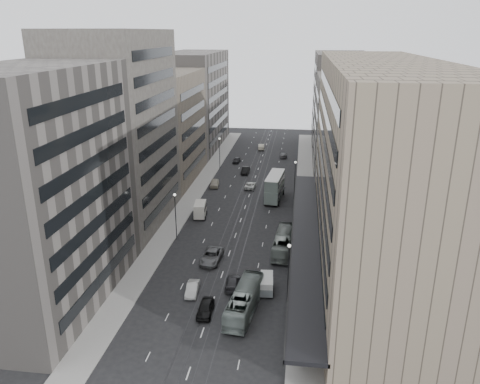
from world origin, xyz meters
The scene contains 30 objects.
ground centered at (0.00, 0.00, 0.00)m, with size 220.00×220.00×0.00m, color black.
sidewalk_right centered at (12.00, 37.50, 0.07)m, with size 4.00×125.00×0.15m, color gray.
sidewalk_left centered at (-12.00, 37.50, 0.07)m, with size 4.00×125.00×0.15m, color gray.
department_store centered at (21.45, 8.00, 14.95)m, with size 19.20×60.00×30.00m.
building_right_mid centered at (21.50, 52.00, 12.00)m, with size 15.00×28.00×24.00m, color #44403B.
building_right_far centered at (21.50, 82.00, 14.00)m, with size 15.00×32.00×28.00m, color slate.
building_left_a centered at (-21.50, -8.00, 15.00)m, with size 15.00×28.00×30.00m, color slate.
building_left_b centered at (-21.50, 19.00, 17.00)m, with size 15.00×26.00×34.00m, color #44403B.
building_left_c centered at (-21.50, 46.00, 12.50)m, with size 15.00×28.00×25.00m, color #685E51.
building_left_d centered at (-21.50, 79.00, 14.00)m, with size 15.00×38.00×28.00m, color slate.
lamp_right_near centered at (9.70, -5.00, 5.20)m, with size 0.44×0.44×8.32m.
lamp_right_far centered at (9.70, 35.00, 5.20)m, with size 0.44×0.44×8.32m.
lamp_left_near centered at (-9.70, 12.00, 5.20)m, with size 0.44×0.44×8.32m.
lamp_left_far centered at (-9.70, 55.00, 5.20)m, with size 0.44×0.44×8.32m.
bus_near centered at (4.39, -7.93, 1.59)m, with size 2.67×11.43×3.18m, color gray.
bus_far centered at (8.50, 9.93, 1.55)m, with size 2.61×11.16×3.11m, color gray.
double_decker centered at (5.60, 34.23, 2.95)m, with size 3.89×10.23×5.47m.
vw_microbus centered at (6.79, -2.82, 1.24)m, with size 2.13×4.24×2.23m.
panel_van centered at (-7.86, 22.53, 1.58)m, with size 2.64×4.75×2.87m.
sedan_0 centered at (-0.40, -9.09, 0.79)m, with size 1.86×4.62×1.57m, color black.
sedan_1 centered at (-3.12, -4.56, 0.71)m, with size 1.50×4.30×1.42m, color #B4B5B0.
sedan_2 centered at (-2.28, 4.98, 0.85)m, with size 2.81×6.10×1.70m, color #5C5C5E.
sedan_3 centered at (2.05, -2.24, 0.70)m, with size 1.95×4.81×1.40m, color #242426.
sedan_4 centered at (-8.50, 41.15, 0.81)m, with size 1.91×4.74×1.62m, color #AAA28D.
sedan_5 centered at (-2.81, 52.61, 0.79)m, with size 1.68×4.81×1.59m, color black.
sedan_6 centered at (-0.31, 41.22, 0.67)m, with size 2.22×4.81×1.34m, color silver.
sedan_7 centered at (5.91, 69.55, 0.67)m, with size 1.87×4.61×1.34m, color #515153.
sedan_8 centered at (-6.35, 62.29, 0.72)m, with size 1.69×4.20×1.43m, color black.
sedan_9 centered at (-1.09, 78.13, 0.82)m, with size 1.74×4.99×1.65m, color beige.
pedestrian centered at (10.20, -7.22, 1.08)m, with size 0.68×0.45×1.86m, color black.
Camera 1 is at (10.53, -58.70, 33.64)m, focal length 35.00 mm.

